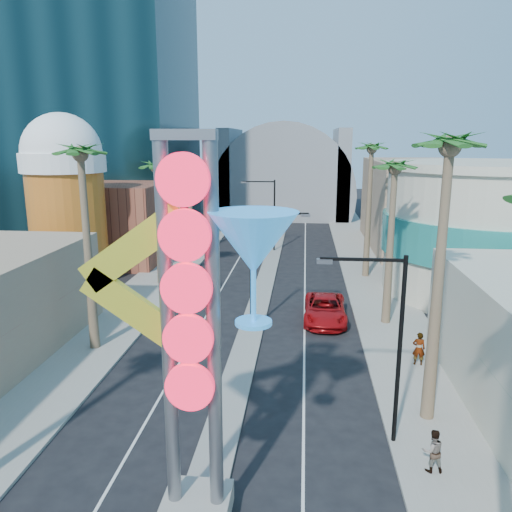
# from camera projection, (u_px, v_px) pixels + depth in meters

# --- Properties ---
(sidewalk_west) EXTENTS (5.00, 100.00, 0.15)m
(sidewalk_west) POSITION_uv_depth(u_px,v_px,m) (171.00, 269.00, 48.40)
(sidewalk_west) COLOR gray
(sidewalk_west) RESTS_ON ground
(sidewalk_east) EXTENTS (5.00, 100.00, 0.15)m
(sidewalk_east) POSITION_uv_depth(u_px,v_px,m) (369.00, 274.00, 46.59)
(sidewalk_east) COLOR gray
(sidewalk_east) RESTS_ON ground
(median) EXTENTS (1.60, 84.00, 0.15)m
(median) POSITION_uv_depth(u_px,v_px,m) (270.00, 263.00, 50.40)
(median) COLOR gray
(median) RESTS_ON ground
(hotel_tower) EXTENTS (20.00, 20.00, 50.00)m
(hotel_tower) POSITION_uv_depth(u_px,v_px,m) (99.00, 32.00, 60.40)
(hotel_tower) COLOR black
(hotel_tower) RESTS_ON ground
(brick_filler_west) EXTENTS (10.00, 10.00, 8.00)m
(brick_filler_west) POSITION_uv_depth(u_px,v_px,m) (115.00, 223.00, 51.03)
(brick_filler_west) COLOR brown
(brick_filler_west) RESTS_ON ground
(filler_east) EXTENTS (10.00, 20.00, 10.00)m
(filler_east) POSITION_uv_depth(u_px,v_px,m) (415.00, 204.00, 57.46)
(filler_east) COLOR #A07F67
(filler_east) RESTS_ON ground
(beer_mug) EXTENTS (7.00, 7.00, 14.50)m
(beer_mug) POSITION_uv_depth(u_px,v_px,m) (66.00, 193.00, 42.50)
(beer_mug) COLOR orange
(beer_mug) RESTS_ON ground
(turquoise_building) EXTENTS (16.60, 16.60, 10.60)m
(turquoise_building) POSITION_uv_depth(u_px,v_px,m) (489.00, 230.00, 39.76)
(turquoise_building) COLOR beige
(turquoise_building) RESTS_ON ground
(canopy) EXTENTS (22.00, 16.00, 22.00)m
(canopy) POSITION_uv_depth(u_px,v_px,m) (285.00, 189.00, 82.40)
(canopy) COLOR slate
(canopy) RESTS_ON ground
(neon_sign) EXTENTS (6.53, 2.60, 12.55)m
(neon_sign) POSITION_uv_depth(u_px,v_px,m) (217.00, 312.00, 14.72)
(neon_sign) COLOR gray
(neon_sign) RESTS_ON ground
(streetlight_0) EXTENTS (3.79, 0.25, 8.00)m
(streetlight_0) POSITION_uv_depth(u_px,v_px,m) (260.00, 258.00, 31.82)
(streetlight_0) COLOR black
(streetlight_0) RESTS_ON ground
(streetlight_1) EXTENTS (3.79, 0.25, 8.00)m
(streetlight_1) POSITION_uv_depth(u_px,v_px,m) (269.00, 208.00, 55.18)
(streetlight_1) COLOR black
(streetlight_1) RESTS_ON ground
(streetlight_2) EXTENTS (3.45, 0.25, 8.00)m
(streetlight_2) POSITION_uv_depth(u_px,v_px,m) (388.00, 333.00, 19.61)
(streetlight_2) COLOR black
(streetlight_2) RESTS_ON ground
(palm_1) EXTENTS (2.40, 2.40, 12.70)m
(palm_1) POSITION_uv_depth(u_px,v_px,m) (81.00, 167.00, 27.50)
(palm_1) COLOR brown
(palm_1) RESTS_ON ground
(palm_2) EXTENTS (2.40, 2.40, 11.20)m
(palm_2) POSITION_uv_depth(u_px,v_px,m) (156.00, 174.00, 41.37)
(palm_2) COLOR brown
(palm_2) RESTS_ON ground
(palm_3) EXTENTS (2.40, 2.40, 11.20)m
(palm_3) POSITION_uv_depth(u_px,v_px,m) (189.00, 167.00, 53.00)
(palm_3) COLOR brown
(palm_3) RESTS_ON ground
(palm_5) EXTENTS (2.40, 2.40, 13.20)m
(palm_5) POSITION_uv_depth(u_px,v_px,m) (448.00, 165.00, 19.87)
(palm_5) COLOR brown
(palm_5) RESTS_ON ground
(palm_6) EXTENTS (2.40, 2.40, 11.70)m
(palm_6) POSITION_uv_depth(u_px,v_px,m) (394.00, 177.00, 31.80)
(palm_6) COLOR brown
(palm_6) RESTS_ON ground
(palm_7) EXTENTS (2.40, 2.40, 12.70)m
(palm_7) POSITION_uv_depth(u_px,v_px,m) (371.00, 157.00, 43.23)
(palm_7) COLOR brown
(palm_7) RESTS_ON ground
(red_pickup) EXTENTS (2.94, 6.19, 1.71)m
(red_pickup) POSITION_uv_depth(u_px,v_px,m) (325.00, 309.00, 34.45)
(red_pickup) COLOR #B30D11
(red_pickup) RESTS_ON ground
(pedestrian_a) EXTENTS (0.73, 0.51, 1.88)m
(pedestrian_a) POSITION_uv_depth(u_px,v_px,m) (419.00, 349.00, 27.35)
(pedestrian_a) COLOR gray
(pedestrian_a) RESTS_ON sidewalk_east
(pedestrian_b) EXTENTS (0.88, 0.72, 1.68)m
(pedestrian_b) POSITION_uv_depth(u_px,v_px,m) (433.00, 451.00, 18.53)
(pedestrian_b) COLOR gray
(pedestrian_b) RESTS_ON sidewalk_east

